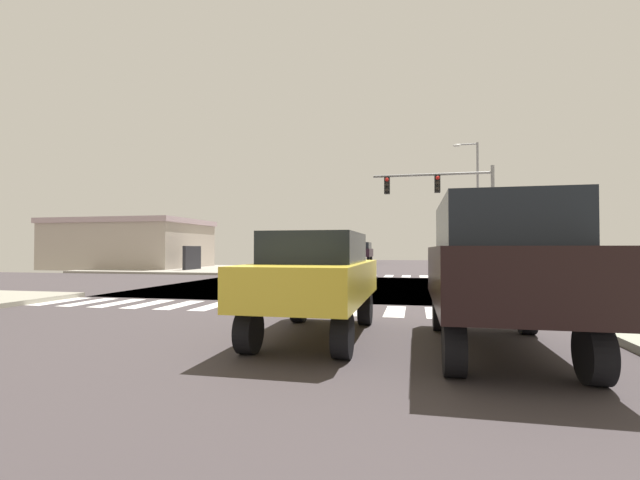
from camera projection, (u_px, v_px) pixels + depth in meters
The scene contains 12 objects.
ground at pixel (327, 286), 18.85m from camera, with size 90.00×90.00×0.05m.
sidewalk_corner_ne at pixel (563, 273), 27.80m from camera, with size 12.00×12.00×0.14m.
sidewalk_corner_nw at pixel (192, 269), 33.35m from camera, with size 12.00×12.00×0.14m.
crosswalk_near at pixel (264, 307), 11.77m from camera, with size 13.50×2.00×0.01m.
crosswalk_far at pixel (347, 275), 26.04m from camera, with size 13.50×2.00×0.01m.
traffic_signal_mast at pixel (444, 196), 24.92m from camera, with size 6.77×0.55×6.29m.
street_lamp at pixel (475, 195), 31.01m from camera, with size 1.78×0.32×9.20m.
bank_building at pixel (131, 244), 35.13m from camera, with size 12.67×7.94×3.93m.
sedan_nearside_1 at pixel (316, 275), 7.88m from camera, with size 1.80×4.30×1.88m.
sedan_farside_2 at pixel (330, 256), 30.08m from camera, with size 1.80×4.30×1.88m.
suv_crossing_1 at pixel (497, 261), 6.79m from camera, with size 1.96×4.60×2.34m.
suv_queued_2 at pixel (363, 251), 48.92m from camera, with size 1.96×4.60×2.34m.
Camera 1 is at (3.75, -18.52, 1.58)m, focal length 24.45 mm.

